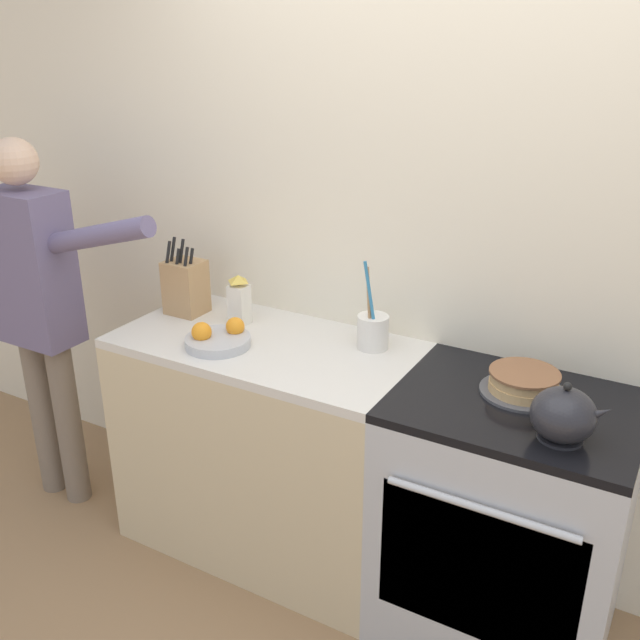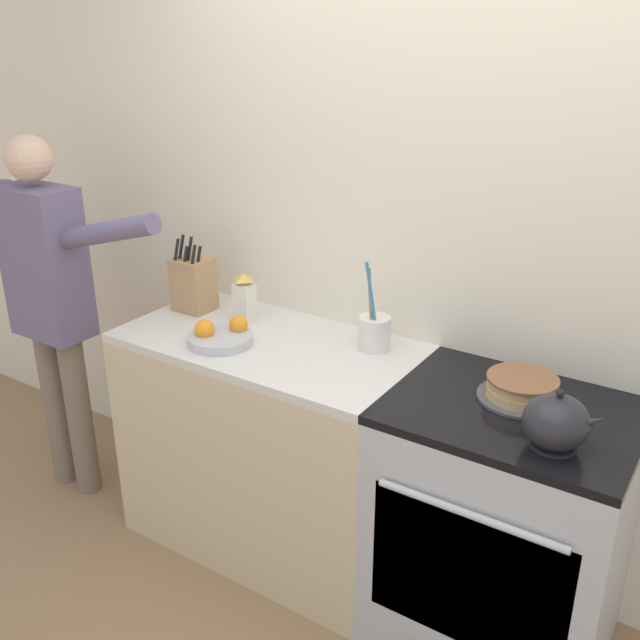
% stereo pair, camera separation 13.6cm
% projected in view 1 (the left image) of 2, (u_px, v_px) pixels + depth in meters
% --- Properties ---
extents(wall_back, '(8.00, 0.04, 2.60)m').
position_uv_depth(wall_back, '(472.00, 248.00, 2.49)').
color(wall_back, silver).
rests_on(wall_back, ground_plane).
extents(counter_cabinet, '(1.15, 0.61, 0.92)m').
position_uv_depth(counter_cabinet, '(268.00, 445.00, 2.86)').
color(counter_cabinet, beige).
rests_on(counter_cabinet, ground_plane).
extents(stove_range, '(0.77, 0.64, 0.92)m').
position_uv_depth(stove_range, '(503.00, 521.00, 2.42)').
color(stove_range, '#B7BABF').
rests_on(stove_range, ground_plane).
extents(layer_cake, '(0.28, 0.28, 0.08)m').
position_uv_depth(layer_cake, '(524.00, 383.00, 2.29)').
color(layer_cake, '#4C4C51').
rests_on(layer_cake, stove_range).
extents(tea_kettle, '(0.23, 0.19, 0.18)m').
position_uv_depth(tea_kettle, '(564.00, 415.00, 2.02)').
color(tea_kettle, '#232328').
rests_on(tea_kettle, stove_range).
extents(knife_block, '(0.15, 0.13, 0.32)m').
position_uv_depth(knife_block, '(186.00, 286.00, 2.91)').
color(knife_block, tan).
rests_on(knife_block, counter_cabinet).
extents(utensil_crock, '(0.12, 0.12, 0.34)m').
position_uv_depth(utensil_crock, '(373.00, 330.00, 2.61)').
color(utensil_crock, silver).
rests_on(utensil_crock, counter_cabinet).
extents(fruit_bowl, '(0.24, 0.24, 0.09)m').
position_uv_depth(fruit_bowl, '(218.00, 338.00, 2.64)').
color(fruit_bowl, '#B7BABF').
rests_on(fruit_bowl, counter_cabinet).
extents(milk_carton, '(0.07, 0.07, 0.20)m').
position_uv_depth(milk_carton, '(239.00, 301.00, 2.81)').
color(milk_carton, white).
rests_on(milk_carton, counter_cabinet).
extents(person_baker, '(0.93, 0.20, 1.63)m').
position_uv_depth(person_baker, '(38.00, 298.00, 2.96)').
color(person_baker, '#7A6B5B').
rests_on(person_baker, ground_plane).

